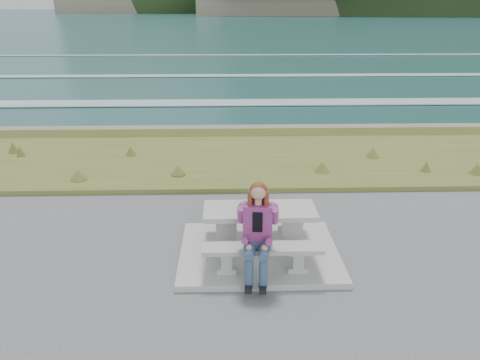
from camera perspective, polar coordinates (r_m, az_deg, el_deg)
The scene contains 8 objects.
concrete_slab at distance 7.87m, azimuth 2.34°, elevation -8.83°, with size 2.60×2.10×0.10m, color #9D9D98.
picnic_table at distance 7.58m, azimuth 2.40°, elevation -4.65°, with size 1.80×0.75×0.75m.
bench_landward at distance 7.07m, azimuth 2.77°, elevation -8.78°, with size 1.80×0.35×0.45m.
bench_seaward at distance 8.31m, azimuth 2.05°, elevation -4.06°, with size 1.80×0.35×0.45m.
grass_verge at distance 12.48m, azimuth 0.78°, elevation 2.27°, with size 160.00×4.50×0.22m, color #435821.
shore_drop at distance 15.26m, azimuth 0.32°, elevation 5.67°, with size 160.00×0.80×2.20m, color #6A6150.
ocean at distance 32.44m, azimuth -0.76°, elevation 10.46°, with size 1600.00×1600.00×0.09m.
seated_woman at distance 6.85m, azimuth 2.11°, elevation -7.99°, with size 0.48×0.77×1.46m.
Camera 1 is at (-0.52, -6.84, 3.90)m, focal length 35.00 mm.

